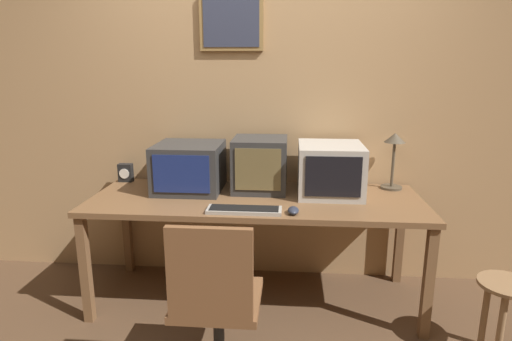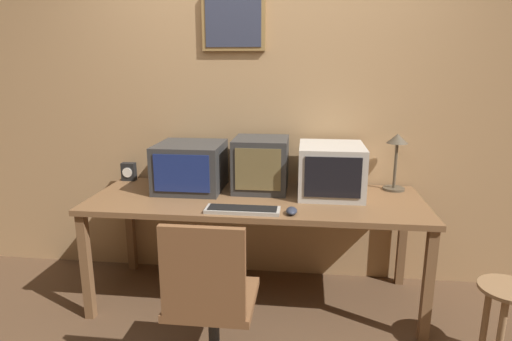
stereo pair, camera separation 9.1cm
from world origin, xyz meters
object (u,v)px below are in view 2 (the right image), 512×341
monitor_center (261,164)px  keyboard_main (243,210)px  desk_lamp (397,150)px  office_chair (211,314)px  side_stool (506,307)px  monitor_left (191,167)px  desk_clock (129,172)px  monitor_right (331,170)px  mouse_near_keyboard (292,211)px

monitor_center → keyboard_main: monitor_center is taller
desk_lamp → office_chair: size_ratio=0.43×
desk_lamp → side_stool: desk_lamp is taller
monitor_left → desk_lamp: size_ratio=1.15×
monitor_center → desk_clock: monitor_center is taller
monitor_right → desk_clock: bearing=173.0°
monitor_center → desk_lamp: bearing=6.8°
mouse_near_keyboard → side_stool: bearing=-9.1°
monitor_left → monitor_center: bearing=4.5°
monitor_center → desk_lamp: 0.93m
desk_lamp → side_stool: (0.47, -0.77, -0.69)m
mouse_near_keyboard → office_chair: 0.75m
monitor_center → mouse_near_keyboard: monitor_center is taller
monitor_left → mouse_near_keyboard: size_ratio=4.11×
desk_clock → desk_lamp: bearing=-0.7°
desk_clock → side_stool: (2.40, -0.79, -0.47)m
monitor_left → monitor_right: (0.96, -0.01, 0.01)m
office_chair → mouse_near_keyboard: bearing=55.6°
mouse_near_keyboard → side_stool: (1.16, -0.19, -0.43)m
monitor_right → side_stool: monitor_right is taller
monitor_center → office_chair: size_ratio=0.41×
monitor_left → monitor_right: size_ratio=0.99×
desk_clock → office_chair: office_chair is taller
mouse_near_keyboard → monitor_left: bearing=148.6°
monitor_center → side_stool: 1.65m
monitor_left → keyboard_main: monitor_left is taller
monitor_left → desk_clock: (-0.52, 0.17, -0.09)m
monitor_right → keyboard_main: 0.69m
keyboard_main → side_stool: size_ratio=0.99×
monitor_left → side_stool: (1.87, -0.62, -0.57)m
monitor_center → desk_lamp: size_ratio=0.95×
monitor_center → desk_lamp: desk_lamp is taller
monitor_left → side_stool: monitor_left is taller
monitor_center → monitor_right: 0.48m
monitor_left → side_stool: size_ratio=1.01×
mouse_near_keyboard → desk_clock: bearing=153.9°
mouse_near_keyboard → desk_lamp: 0.94m
desk_lamp → monitor_center: bearing=-173.2°
mouse_near_keyboard → office_chair: size_ratio=0.12×
desk_clock → mouse_near_keyboard: bearing=-26.1°
monitor_center → mouse_near_keyboard: 0.55m
monitor_center → desk_lamp: (0.92, 0.11, 0.10)m
desk_lamp → side_stool: size_ratio=0.88×
monitor_center → desk_clock: 1.02m
monitor_center → desk_clock: bearing=172.5°
office_chair → keyboard_main: bearing=81.7°
monitor_center → side_stool: size_ratio=0.83×
monitor_center → keyboard_main: (-0.06, -0.47, -0.17)m
monitor_right → desk_clock: monitor_right is taller
desk_lamp → mouse_near_keyboard: bearing=-139.6°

